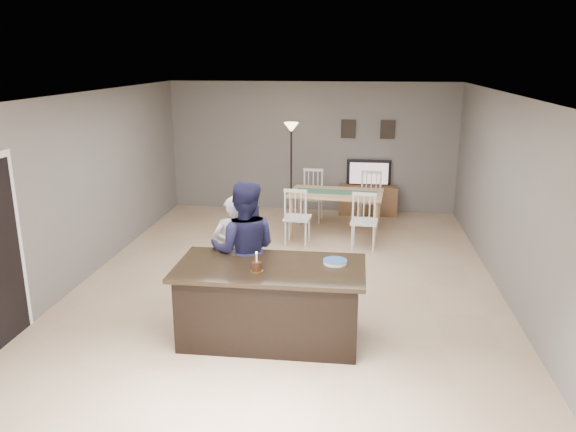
# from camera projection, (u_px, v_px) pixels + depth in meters

# --- Properties ---
(floor) EXTENTS (8.00, 8.00, 0.00)m
(floor) POSITION_uv_depth(u_px,v_px,m) (289.00, 279.00, 8.32)
(floor) COLOR tan
(floor) RESTS_ON ground
(room_shell) EXTENTS (8.00, 8.00, 8.00)m
(room_shell) POSITION_uv_depth(u_px,v_px,m) (289.00, 168.00, 7.86)
(room_shell) COLOR slate
(room_shell) RESTS_ON floor
(kitchen_island) EXTENTS (2.15, 1.10, 0.90)m
(kitchen_island) POSITION_uv_depth(u_px,v_px,m) (270.00, 302.00, 6.48)
(kitchen_island) COLOR black
(kitchen_island) RESTS_ON floor
(tv_console) EXTENTS (1.20, 0.40, 0.60)m
(tv_console) POSITION_uv_depth(u_px,v_px,m) (368.00, 200.00, 11.70)
(tv_console) COLOR brown
(tv_console) RESTS_ON floor
(television) EXTENTS (0.91, 0.12, 0.53)m
(television) POSITION_uv_depth(u_px,v_px,m) (369.00, 173.00, 11.61)
(television) COLOR black
(television) RESTS_ON tv_console
(tv_screen_glow) EXTENTS (0.78, 0.00, 0.78)m
(tv_screen_glow) POSITION_uv_depth(u_px,v_px,m) (369.00, 173.00, 11.53)
(tv_screen_glow) COLOR orange
(tv_screen_glow) RESTS_ON tv_console
(picture_frames) EXTENTS (1.10, 0.02, 0.38)m
(picture_frames) POSITION_uv_depth(u_px,v_px,m) (368.00, 129.00, 11.50)
(picture_frames) COLOR black
(picture_frames) RESTS_ON room_shell
(woman) EXTENTS (0.60, 0.46, 1.49)m
(woman) POSITION_uv_depth(u_px,v_px,m) (235.00, 252.00, 7.27)
(woman) COLOR silver
(woman) RESTS_ON floor
(man) EXTENTS (0.90, 0.73, 1.75)m
(man) POSITION_uv_depth(u_px,v_px,m) (244.00, 250.00, 6.94)
(man) COLOR #1B1B3C
(man) RESTS_ON floor
(birthday_cake) EXTENTS (0.15, 0.15, 0.22)m
(birthday_cake) POSITION_uv_depth(u_px,v_px,m) (257.00, 266.00, 6.20)
(birthday_cake) COLOR gold
(birthday_cake) RESTS_ON kitchen_island
(plate_stack) EXTENTS (0.28, 0.28, 0.04)m
(plate_stack) POSITION_uv_depth(u_px,v_px,m) (335.00, 262.00, 6.42)
(plate_stack) COLOR white
(plate_stack) RESTS_ON kitchen_island
(dining_table) EXTENTS (1.76, 2.03, 1.03)m
(dining_table) POSITION_uv_depth(u_px,v_px,m) (336.00, 199.00, 10.31)
(dining_table) COLOR tan
(dining_table) RESTS_ON floor
(floor_lamp) EXTENTS (0.29, 0.29, 1.93)m
(floor_lamp) POSITION_uv_depth(u_px,v_px,m) (291.00, 145.00, 11.15)
(floor_lamp) COLOR black
(floor_lamp) RESTS_ON floor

